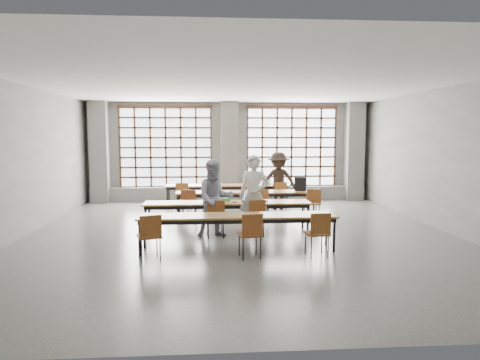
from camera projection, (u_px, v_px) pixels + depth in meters
name	position (u px, v px, depth m)	size (l,w,h in m)	color
floor	(240.00, 235.00, 10.10)	(11.00, 11.00, 0.00)	#4C4C49
ceiling	(240.00, 84.00, 9.73)	(11.00, 11.00, 0.00)	silver
wall_back	(229.00, 152.00, 15.37)	(10.00, 10.00, 0.00)	#595957
wall_front	(275.00, 192.00, 4.46)	(10.00, 10.00, 0.00)	#595957
wall_left	(17.00, 162.00, 9.57)	(11.00, 11.00, 0.00)	#595957
wall_right	(447.00, 160.00, 10.26)	(11.00, 11.00, 0.00)	#595957
column_left	(100.00, 152.00, 14.78)	(0.60, 0.55, 3.50)	#5A5B58
column_mid	(230.00, 152.00, 15.09)	(0.60, 0.55, 3.50)	#5A5B58
column_right	(354.00, 152.00, 15.40)	(0.60, 0.55, 3.50)	#5A5B58
window_left	(166.00, 148.00, 15.12)	(3.32, 0.12, 3.00)	white
window_right	(291.00, 147.00, 15.43)	(3.32, 0.12, 3.00)	white
sill_ledge	(230.00, 194.00, 15.33)	(9.80, 0.35, 0.50)	#5A5B58
desk_row_a	(227.00, 187.00, 13.93)	(4.00, 0.70, 0.73)	brown
desk_row_b	(246.00, 194.00, 12.29)	(4.00, 0.70, 0.73)	brown
desk_row_c	(227.00, 204.00, 10.36)	(4.00, 0.70, 0.73)	brown
desk_row_d	(238.00, 218.00, 8.67)	(4.00, 0.70, 0.73)	brown
chair_back_left	(183.00, 194.00, 13.23)	(0.46, 0.47, 0.88)	brown
chair_back_mid	(253.00, 193.00, 13.38)	(0.46, 0.47, 0.88)	maroon
chair_back_right	(279.00, 193.00, 13.43)	(0.50, 0.50, 0.88)	brown
chair_mid_left	(189.00, 202.00, 11.57)	(0.44, 0.44, 0.88)	brown
chair_mid_centre	(262.00, 201.00, 11.71)	(0.50, 0.50, 0.88)	brown
chair_mid_right	(313.00, 201.00, 11.80)	(0.42, 0.43, 0.88)	brown
chair_front_left	(215.00, 215.00, 9.73)	(0.45, 0.45, 0.88)	brown
chair_front_right	(255.00, 214.00, 9.79)	(0.51, 0.51, 0.88)	brown
chair_near_left	(150.00, 232.00, 7.94)	(0.53, 0.53, 0.88)	brown
chair_near_mid	(251.00, 231.00, 8.07)	(0.48, 0.48, 0.88)	brown
chair_near_right	(318.00, 230.00, 8.16)	(0.46, 0.47, 0.88)	brown
student_male	(254.00, 196.00, 9.87)	(0.69, 0.45, 1.89)	silver
student_female	(215.00, 198.00, 9.82)	(0.87, 0.67, 1.78)	#191F4B
student_back	(278.00, 181.00, 13.52)	(1.17, 0.67, 1.81)	black
laptop_front	(250.00, 198.00, 10.49)	(0.37, 0.32, 0.26)	silver
laptop_back	(267.00, 182.00, 14.11)	(0.45, 0.43, 0.26)	#AAAAAF
mouse	(266.00, 201.00, 10.39)	(0.10, 0.06, 0.04)	silver
green_box	(225.00, 200.00, 10.42)	(0.25, 0.09, 0.09)	green
phone	(235.00, 202.00, 10.26)	(0.13, 0.06, 0.01)	black
paper_sheet_a	(225.00, 191.00, 12.29)	(0.30, 0.21, 0.00)	white
paper_sheet_b	(236.00, 192.00, 12.21)	(0.30, 0.21, 0.00)	silver
paper_sheet_c	(249.00, 191.00, 12.29)	(0.30, 0.21, 0.00)	white
backpack	(301.00, 184.00, 12.42)	(0.32, 0.20, 0.40)	black
plastic_bag	(255.00, 180.00, 14.02)	(0.26, 0.21, 0.29)	white
red_pouch	(149.00, 234.00, 8.02)	(0.20, 0.08, 0.06)	maroon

